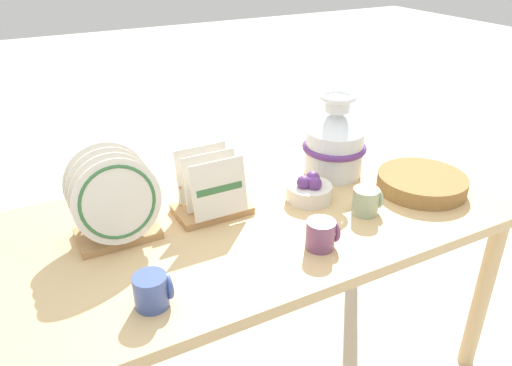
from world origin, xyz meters
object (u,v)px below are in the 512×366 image
at_px(dish_rack_round_plates, 115,205).
at_px(dish_rack_square_plates, 211,196).
at_px(mug_sage_glaze, 367,201).
at_px(mug_plum_glaze, 322,234).
at_px(wicker_charger_stack, 422,183).
at_px(ceramic_vase, 335,141).
at_px(fruit_bowl, 309,190).
at_px(mug_cobalt_glaze, 153,290).

bearing_deg(dish_rack_round_plates, dish_rack_square_plates, 1.69).
bearing_deg(dish_rack_square_plates, mug_sage_glaze, -28.55).
height_order(dish_rack_square_plates, mug_plum_glaze, dish_rack_square_plates).
relative_size(wicker_charger_stack, mug_sage_glaze, 3.36).
distance_m(ceramic_vase, fruit_bowl, 0.24).
bearing_deg(dish_rack_round_plates, ceramic_vase, 4.16).
bearing_deg(dish_rack_square_plates, dish_rack_round_plates, -178.31).
relative_size(dish_rack_square_plates, fruit_bowl, 1.53).
bearing_deg(wicker_charger_stack, ceramic_vase, 127.30).
distance_m(dish_rack_round_plates, fruit_bowl, 0.61).
bearing_deg(ceramic_vase, dish_rack_round_plates, -175.84).
height_order(mug_sage_glaze, fruit_bowl, fruit_bowl).
height_order(wicker_charger_stack, mug_cobalt_glaze, mug_cobalt_glaze).
bearing_deg(dish_rack_square_plates, fruit_bowl, -13.40).
xyz_separation_m(ceramic_vase, dish_rack_round_plates, (-0.79, -0.06, -0.02)).
distance_m(mug_sage_glaze, mug_cobalt_glaze, 0.72).
distance_m(dish_rack_square_plates, mug_plum_glaze, 0.37).
distance_m(dish_rack_square_plates, fruit_bowl, 0.32).
bearing_deg(wicker_charger_stack, mug_plum_glaze, -166.36).
xyz_separation_m(dish_rack_square_plates, mug_cobalt_glaze, (-0.29, -0.33, -0.02)).
relative_size(wicker_charger_stack, mug_plum_glaze, 3.36).
distance_m(ceramic_vase, dish_rack_square_plates, 0.50).
bearing_deg(mug_cobalt_glaze, mug_sage_glaze, 7.97).
xyz_separation_m(ceramic_vase, wicker_charger_stack, (0.19, -0.25, -0.10)).
distance_m(mug_cobalt_glaze, fruit_bowl, 0.65).
xyz_separation_m(ceramic_vase, mug_sage_glaze, (-0.07, -0.28, -0.08)).
bearing_deg(ceramic_vase, mug_cobalt_glaze, -154.43).
bearing_deg(mug_cobalt_glaze, mug_plum_glaze, 1.33).
height_order(mug_sage_glaze, mug_plum_glaze, same).
height_order(ceramic_vase, wicker_charger_stack, ceramic_vase).
relative_size(wicker_charger_stack, mug_cobalt_glaze, 3.36).
bearing_deg(fruit_bowl, mug_sage_glaze, -54.94).
xyz_separation_m(dish_rack_round_plates, mug_plum_glaze, (0.48, -0.31, -0.07)).
relative_size(dish_rack_round_plates, mug_plum_glaze, 2.98).
xyz_separation_m(dish_rack_square_plates, fruit_bowl, (0.31, -0.07, -0.02)).
distance_m(wicker_charger_stack, fruit_bowl, 0.39).
relative_size(mug_sage_glaze, mug_plum_glaze, 1.00).
bearing_deg(fruit_bowl, dish_rack_round_plates, 173.81).
bearing_deg(fruit_bowl, dish_rack_square_plates, 166.60).
xyz_separation_m(ceramic_vase, mug_cobalt_glaze, (-0.79, -0.38, -0.08)).
distance_m(dish_rack_square_plates, mug_sage_glaze, 0.48).
bearing_deg(fruit_bowl, ceramic_vase, 33.88).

